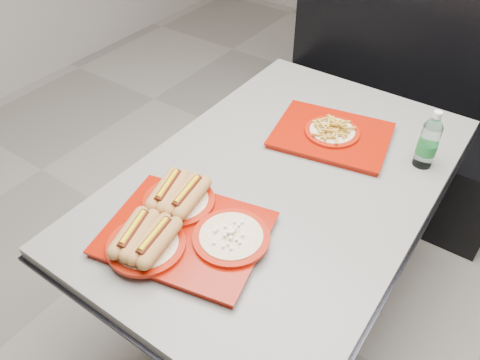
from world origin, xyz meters
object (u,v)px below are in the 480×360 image
Objects in this scene: booth_bench at (387,114)px; water_bottle at (428,143)px; diner_table at (281,210)px; tray_far at (332,133)px; tray_near at (180,226)px.

booth_bench reaches higher than water_bottle.
diner_table is 0.54m from water_bottle.
tray_near is at bearing -101.94° from tray_far.
diner_table is 2.78× the size of tray_near.
booth_bench is (0.00, 1.09, -0.18)m from diner_table.
diner_table is 1.11m from booth_bench.
tray_far is at bearing 78.06° from tray_near.
tray_near is at bearing -122.86° from water_bottle.
booth_bench reaches higher than diner_table.
tray_far is (0.03, -0.82, 0.37)m from booth_bench.
tray_far is at bearing 83.23° from diner_table.
diner_table is at bearing -90.00° from booth_bench.
tray_far is at bearing -172.51° from water_bottle.
tray_near is 1.11× the size of tray_far.
booth_bench is at bearing 92.30° from tray_far.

